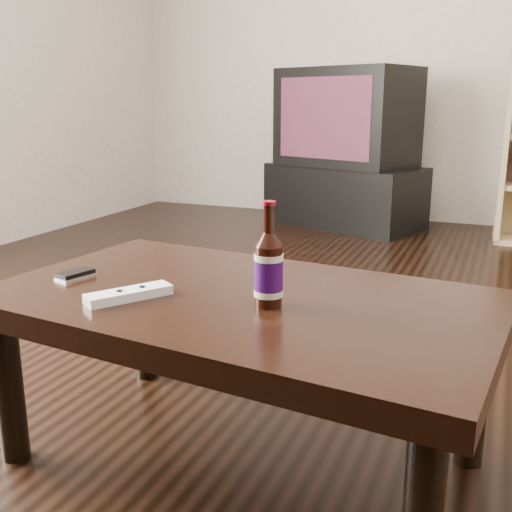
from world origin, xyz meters
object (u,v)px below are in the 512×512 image
at_px(tv_stand, 344,196).
at_px(tv, 347,117).
at_px(coffee_table, 240,317).
at_px(remote, 129,294).
at_px(beer_bottle, 269,270).
at_px(phone, 75,274).

distance_m(tv_stand, tv, 0.56).
distance_m(coffee_table, remote, 0.27).
height_order(coffee_table, beer_bottle, beer_bottle).
xyz_separation_m(tv_stand, coffee_table, (0.52, -3.02, 0.17)).
bearing_deg(tv_stand, phone, -68.79).
bearing_deg(tv, beer_bottle, -58.81).
xyz_separation_m(beer_bottle, phone, (-0.54, 0.01, -0.08)).
bearing_deg(tv_stand, remote, -64.69).
bearing_deg(coffee_table, tv, 99.83).
relative_size(tv_stand, tv, 1.05).
bearing_deg(tv_stand, beer_bottle, -58.82).
xyz_separation_m(tv_stand, beer_bottle, (0.62, -3.07, 0.31)).
distance_m(beer_bottle, remote, 0.33).
bearing_deg(coffee_table, tv_stand, 99.81).
bearing_deg(phone, beer_bottle, 13.01).
height_order(phone, remote, remote).
bearing_deg(beer_bottle, coffee_table, 151.90).
distance_m(tv, beer_bottle, 3.14).
bearing_deg(phone, remote, -7.89).
height_order(tv_stand, remote, remote).
bearing_deg(tv, tv_stand, 90.00).
height_order(tv, phone, tv).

